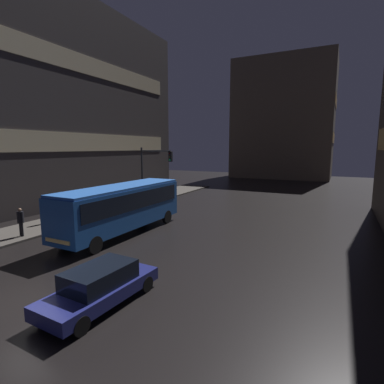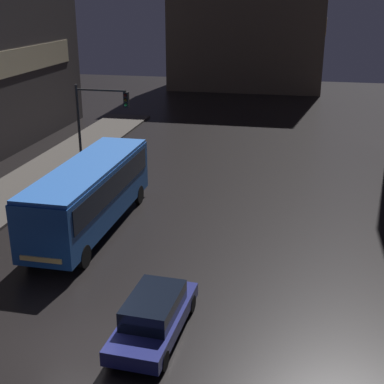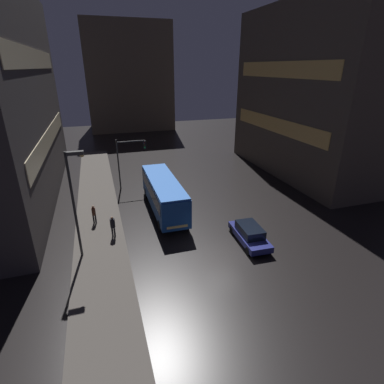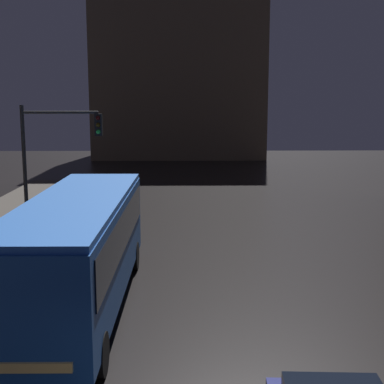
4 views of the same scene
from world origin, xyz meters
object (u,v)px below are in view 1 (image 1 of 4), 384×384
at_px(bus_near, 122,204).
at_px(pedestrian_mid, 21,219).
at_px(traffic_light_main, 152,168).
at_px(pedestrian_near, 44,210).
at_px(car_taxi, 100,285).

height_order(bus_near, pedestrian_mid, bus_near).
bearing_deg(traffic_light_main, bus_near, -71.73).
height_order(pedestrian_near, traffic_light_main, traffic_light_main).
height_order(car_taxi, pedestrian_near, pedestrian_near).
bearing_deg(pedestrian_mid, bus_near, -29.29).
bearing_deg(pedestrian_mid, traffic_light_main, 10.65).
relative_size(car_taxi, pedestrian_near, 2.75).
bearing_deg(traffic_light_main, pedestrian_mid, -103.91).
xyz_separation_m(car_taxi, pedestrian_mid, (-10.49, 4.01, 0.49)).
bearing_deg(pedestrian_mid, pedestrian_near, 51.60).
height_order(bus_near, traffic_light_main, traffic_light_main).
relative_size(pedestrian_near, traffic_light_main, 0.30).
bearing_deg(bus_near, car_taxi, 124.88).
distance_m(car_taxi, traffic_light_main, 17.27).
bearing_deg(pedestrian_near, car_taxi, -93.27).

